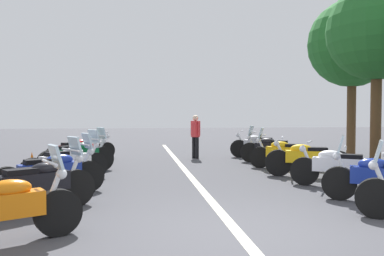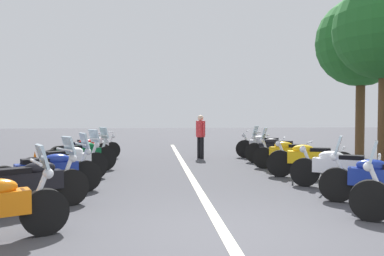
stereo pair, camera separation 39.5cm
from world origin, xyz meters
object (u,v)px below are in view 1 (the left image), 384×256
Objects in this scene: motorcycle_left_row_3 at (67,163)px; motorcycle_right_row_4 at (285,153)px; motorcycle_right_row_6 at (259,145)px; roadside_tree_2 at (377,31)px; motorcycle_right_row_3 at (307,159)px; motorcycle_left_row_1 at (37,184)px; motorcycle_left_row_2 at (52,172)px; roadside_tree_1 at (352,44)px; motorcycle_left_row_5 at (78,152)px; motorcycle_right_row_2 at (338,167)px; bystander_0 at (195,133)px; traffic_cone_2 at (32,164)px; motorcycle_left_row_4 at (78,156)px; motorcycle_left_row_6 at (87,148)px; motorcycle_right_row_5 at (272,149)px; motorcycle_right_row_1 at (382,177)px.

motorcycle_left_row_3 is 6.04m from motorcycle_right_row_4.
roadside_tree_2 is (-2.45, -2.96, 3.69)m from motorcycle_right_row_6.
motorcycle_right_row_3 is 1.06× the size of motorcycle_right_row_4.
motorcycle_right_row_6 is (7.02, -5.96, -0.00)m from motorcycle_left_row_1.
motorcycle_left_row_3 is 5.86m from motorcycle_right_row_3.
motorcycle_left_row_2 is 11.60m from roadside_tree_1.
motorcycle_left_row_5 is at bearing 15.18° from motorcycle_right_row_4.
motorcycle_right_row_2 is 1.17× the size of bystander_0.
motorcycle_left_row_1 is 12.21m from roadside_tree_1.
bystander_0 is (6.01, -3.70, 0.44)m from motorcycle_left_row_2.
motorcycle_left_row_3 is at bearing 19.67° from motorcycle_right_row_2.
motorcycle_right_row_6 is at bearing -66.94° from traffic_cone_2.
motorcycle_left_row_3 is 6.06m from motorcycle_right_row_2.
motorcycle_left_row_5 is at bearing 177.07° from bystander_0.
motorcycle_left_row_6 is (2.88, 0.15, -0.03)m from motorcycle_left_row_4.
motorcycle_right_row_4 is (4.20, -5.83, -0.00)m from motorcycle_left_row_1.
motorcycle_left_row_4 reaches higher than traffic_cone_2.
motorcycle_left_row_3 is 6.53m from motorcycle_right_row_5.
traffic_cone_2 is (1.32, 1.12, -0.18)m from motorcycle_left_row_3.
motorcycle_left_row_5 is 0.92× the size of motorcycle_right_row_2.
motorcycle_left_row_5 is at bearing 64.23° from motorcycle_left_row_4.
roadside_tree_1 is at bearing -75.13° from traffic_cone_2.
motorcycle_right_row_6 reaches higher than motorcycle_left_row_6.
motorcycle_left_row_2 is 6.08m from motorcycle_right_row_3.
roadside_tree_2 is (-2.69, -5.26, 3.24)m from bystander_0.
motorcycle_right_row_1 is 1.05× the size of motorcycle_right_row_2.
motorcycle_right_row_2 is at bearing 147.19° from roadside_tree_1.
motorcycle_left_row_6 is (1.57, -0.07, -0.02)m from motorcycle_left_row_5.
motorcycle_left_row_3 reaches higher than motorcycle_left_row_1.
motorcycle_left_row_1 reaches higher than traffic_cone_2.
motorcycle_left_row_4 is 6.59m from motorcycle_right_row_6.
motorcycle_right_row_2 is at bearing -53.52° from motorcycle_left_row_3.
motorcycle_right_row_2 is 0.32× the size of roadside_tree_2.
motorcycle_left_row_4 is 0.90× the size of motorcycle_right_row_3.
motorcycle_left_row_1 is at bearing 117.13° from roadside_tree_2.
motorcycle_left_row_1 is 0.94× the size of motorcycle_left_row_4.
motorcycle_right_row_3 is 3.36× the size of traffic_cone_2.
motorcycle_left_row_5 reaches higher than motorcycle_right_row_2.
motorcycle_right_row_6 is (2.83, -5.95, -0.02)m from motorcycle_left_row_4.
motorcycle_right_row_6 is at bearing 50.36° from roadside_tree_2.
motorcycle_left_row_4 is 1.17m from traffic_cone_2.
roadside_tree_1 is at bearing 2.05° from motorcycle_left_row_2.
motorcycle_right_row_1 is 2.91m from motorcycle_right_row_3.
motorcycle_left_row_4 reaches higher than motorcycle_right_row_3.
motorcycle_left_row_5 is 6.18m from motorcycle_right_row_4.
motorcycle_left_row_3 reaches higher than motorcycle_left_row_2.
motorcycle_left_row_4 reaches higher than motorcycle_left_row_2.
bystander_0 reaches higher than traffic_cone_2.
motorcycle_left_row_3 is 0.31× the size of roadside_tree_2.
motorcycle_left_row_1 is at bearing -120.67° from motorcycle_left_row_6.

